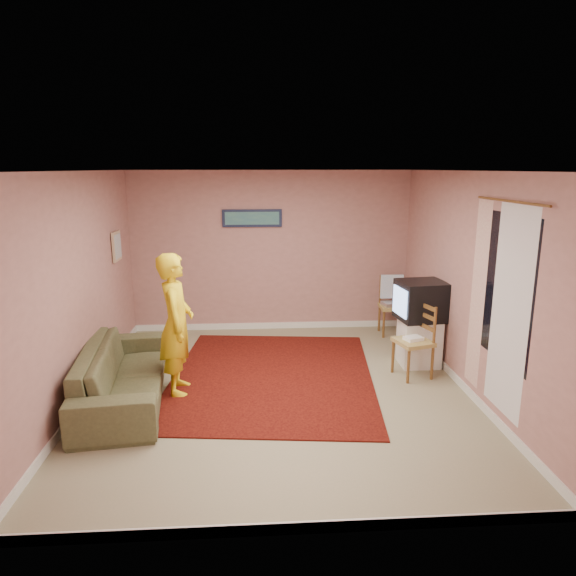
{
  "coord_description": "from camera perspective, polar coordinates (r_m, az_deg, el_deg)",
  "views": [
    {
      "loc": [
        -0.26,
        -5.75,
        2.63
      ],
      "look_at": [
        0.15,
        0.6,
        1.14
      ],
      "focal_mm": 32.0,
      "sensor_mm": 36.0,
      "label": 1
    }
  ],
  "objects": [
    {
      "name": "ground",
      "position": [
        6.33,
        -1.04,
        -11.37
      ],
      "size": [
        5.0,
        5.0,
        0.0
      ],
      "primitive_type": "plane",
      "color": "gray",
      "rests_on": "ground"
    },
    {
      "name": "wall_back",
      "position": [
        8.36,
        -1.89,
        4.04
      ],
      "size": [
        4.5,
        0.02,
        2.6
      ],
      "primitive_type": "cube",
      "color": "tan",
      "rests_on": "ground"
    },
    {
      "name": "wall_front",
      "position": [
        3.52,
        0.82,
        -9.04
      ],
      "size": [
        4.5,
        0.02,
        2.6
      ],
      "primitive_type": "cube",
      "color": "tan",
      "rests_on": "ground"
    },
    {
      "name": "wall_left",
      "position": [
        6.23,
        -22.25,
        -0.14
      ],
      "size": [
        0.02,
        5.0,
        2.6
      ],
      "primitive_type": "cube",
      "color": "tan",
      "rests_on": "ground"
    },
    {
      "name": "wall_right",
      "position": [
        6.41,
        19.43,
        0.46
      ],
      "size": [
        0.02,
        5.0,
        2.6
      ],
      "primitive_type": "cube",
      "color": "tan",
      "rests_on": "ground"
    },
    {
      "name": "ceiling",
      "position": [
        5.75,
        -1.15,
        12.89
      ],
      "size": [
        4.5,
        5.0,
        0.02
      ],
      "primitive_type": "cube",
      "color": "silver",
      "rests_on": "wall_back"
    },
    {
      "name": "baseboard_back",
      "position": [
        8.64,
        -1.82,
        -4.19
      ],
      "size": [
        4.5,
        0.02,
        0.1
      ],
      "primitive_type": "cube",
      "color": "silver",
      "rests_on": "ground"
    },
    {
      "name": "baseboard_front",
      "position": [
        4.17,
        0.75,
        -25.1
      ],
      "size": [
        4.5,
        0.02,
        0.1
      ],
      "primitive_type": "cube",
      "color": "silver",
      "rests_on": "ground"
    },
    {
      "name": "baseboard_left",
      "position": [
        6.6,
        -21.21,
        -10.75
      ],
      "size": [
        0.02,
        5.0,
        0.1
      ],
      "primitive_type": "cube",
      "color": "silver",
      "rests_on": "ground"
    },
    {
      "name": "baseboard_right",
      "position": [
        6.78,
        18.53,
        -9.9
      ],
      "size": [
        0.02,
        5.0,
        0.1
      ],
      "primitive_type": "cube",
      "color": "silver",
      "rests_on": "ground"
    },
    {
      "name": "window",
      "position": [
        5.58,
        23.04,
        -0.08
      ],
      "size": [
        0.01,
        1.1,
        1.5
      ],
      "primitive_type": "cube",
      "color": "black",
      "rests_on": "wall_right"
    },
    {
      "name": "curtain_sheer",
      "position": [
        5.49,
        23.41,
        -2.48
      ],
      "size": [
        0.01,
        0.75,
        2.1
      ],
      "primitive_type": "cube",
      "color": "silver",
      "rests_on": "wall_right"
    },
    {
      "name": "curtain_floral",
      "position": [
        6.1,
        20.35,
        -0.73
      ],
      "size": [
        0.01,
        0.35,
        2.1
      ],
      "primitive_type": "cube",
      "color": "white",
      "rests_on": "wall_right"
    },
    {
      "name": "curtain_rod",
      "position": [
        5.45,
        23.45,
        8.85
      ],
      "size": [
        0.02,
        1.4,
        0.02
      ],
      "primitive_type": "cylinder",
      "rotation": [
        1.57,
        0.0,
        0.0
      ],
      "color": "brown",
      "rests_on": "wall_right"
    },
    {
      "name": "picture_back",
      "position": [
        8.25,
        -4.01,
        7.74
      ],
      "size": [
        0.95,
        0.04,
        0.28
      ],
      "color": "#121832",
      "rests_on": "wall_back"
    },
    {
      "name": "picture_left",
      "position": [
        7.68,
        -18.49,
        4.43
      ],
      "size": [
        0.04,
        0.38,
        0.42
      ],
      "color": "tan",
      "rests_on": "wall_left"
    },
    {
      "name": "area_rug",
      "position": [
        6.73,
        -1.76,
        -9.76
      ],
      "size": [
        2.87,
        3.43,
        0.02
      ],
      "primitive_type": "cube",
      "rotation": [
        0.0,
        0.0,
        -0.11
      ],
      "color": "black",
      "rests_on": "ground"
    },
    {
      "name": "tv_cabinet",
      "position": [
        7.24,
        14.35,
        -5.82
      ],
      "size": [
        0.51,
        0.46,
        0.64
      ],
      "primitive_type": "cube",
      "color": "white",
      "rests_on": "ground"
    },
    {
      "name": "crt_tv",
      "position": [
        7.07,
        14.57,
        -1.35
      ],
      "size": [
        0.67,
        0.61,
        0.52
      ],
      "rotation": [
        0.0,
        0.0,
        0.13
      ],
      "color": "black",
      "rests_on": "tv_cabinet"
    },
    {
      "name": "chair_a",
      "position": [
        8.37,
        11.66,
        -1.29
      ],
      "size": [
        0.44,
        0.42,
        0.51
      ],
      "rotation": [
        0.0,
        0.0,
        -0.03
      ],
      "color": "tan",
      "rests_on": "ground"
    },
    {
      "name": "dvd_player",
      "position": [
        8.38,
        11.64,
        -1.71
      ],
      "size": [
        0.39,
        0.31,
        0.06
      ],
      "primitive_type": "cube",
      "rotation": [
        0.0,
        0.0,
        0.2
      ],
      "color": "silver",
      "rests_on": "chair_a"
    },
    {
      "name": "blue_throw",
      "position": [
        8.46,
        11.47,
        0.17
      ],
      "size": [
        0.37,
        0.05,
        0.39
      ],
      "primitive_type": "cube",
      "color": "#93C5F1",
      "rests_on": "chair_a"
    },
    {
      "name": "chair_b",
      "position": [
        6.74,
        13.8,
        -4.88
      ],
      "size": [
        0.51,
        0.53,
        0.52
      ],
      "rotation": [
        0.0,
        0.0,
        -1.3
      ],
      "color": "tan",
      "rests_on": "ground"
    },
    {
      "name": "game_console",
      "position": [
        6.77,
        13.77,
        -5.46
      ],
      "size": [
        0.26,
        0.23,
        0.05
      ],
      "primitive_type": "cube",
      "rotation": [
        0.0,
        0.0,
        0.35
      ],
      "color": "white",
      "rests_on": "chair_b"
    },
    {
      "name": "sofa",
      "position": [
        6.28,
        -17.86,
        -9.02
      ],
      "size": [
        1.13,
        2.32,
        0.65
      ],
      "primitive_type": "imported",
      "rotation": [
        0.0,
        0.0,
        1.69
      ],
      "color": "brown",
      "rests_on": "ground"
    },
    {
      "name": "person",
      "position": [
        6.17,
        -12.31,
        -3.95
      ],
      "size": [
        0.44,
        0.64,
        1.69
      ],
      "primitive_type": "imported",
      "rotation": [
        0.0,
        0.0,
        1.64
      ],
      "color": "yellow",
      "rests_on": "ground"
    }
  ]
}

